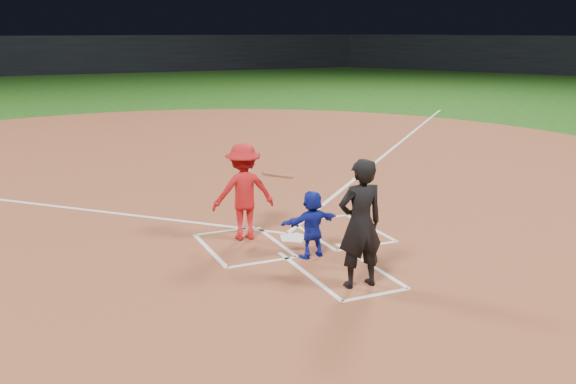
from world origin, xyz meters
name	(u,v)px	position (x,y,z in m)	size (l,w,h in m)	color
ground	(294,239)	(0.00, 0.00, 0.00)	(120.00, 120.00, 0.00)	#194812
home_plate_dirt	(199,173)	(0.00, 6.00, 0.01)	(28.00, 28.00, 0.01)	brown
stadium_wall_far	(55,55)	(0.00, 48.00, 1.60)	(80.00, 1.20, 3.20)	black
home_plate	(294,238)	(0.00, 0.00, 0.02)	(0.60, 0.60, 0.02)	silver
catcher	(312,224)	(-0.13, -0.99, 0.58)	(1.05, 0.33, 1.13)	#1420A7
umpire	(360,224)	(-0.05, -2.40, 0.97)	(0.70, 0.46, 1.91)	black
chalk_markings	(207,178)	(0.00, 5.29, 0.01)	(28.35, 17.32, 0.01)	white
batter_at_plate	(244,192)	(-0.82, 0.38, 0.88)	(1.57, 0.76, 1.73)	#B61418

